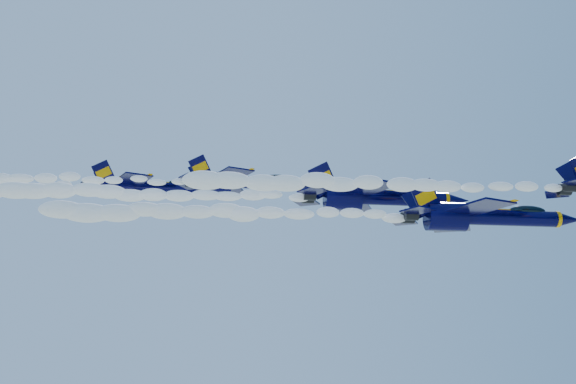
{
  "coord_description": "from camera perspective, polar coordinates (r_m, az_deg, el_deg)",
  "views": [
    {
      "loc": [
        -22.02,
        -76.65,
        133.08
      ],
      "look_at": [
        -11.38,
        5.59,
        154.55
      ],
      "focal_mm": 50.0,
      "sensor_mm": 36.0,
      "label": 1
    }
  ],
  "objects": [
    {
      "name": "jet_second",
      "position": [
        81.85,
        13.62,
        -1.71
      ],
      "size": [
        18.54,
        15.21,
        6.89
      ],
      "color": "black"
    },
    {
      "name": "jet_third",
      "position": [
        87.02,
        6.28,
        -0.36
      ],
      "size": [
        18.45,
        15.14,
        6.86
      ],
      "color": "black"
    },
    {
      "name": "jet_fourth",
      "position": [
        92.66,
        -3.2,
        0.71
      ],
      "size": [
        15.41,
        12.64,
        5.73
      ],
      "color": "black"
    },
    {
      "name": "smoke_trail_jet_second",
      "position": [
        76.53,
        -4.21,
        -1.5
      ],
      "size": [
        34.34,
        1.92,
        1.73
      ],
      "primitive_type": "ellipsoid",
      "color": "white"
    },
    {
      "name": "smoke_trail_jet_third",
      "position": [
        84.69,
        -10.43,
        -0.08
      ],
      "size": [
        34.34,
        1.91,
        1.72
      ],
      "primitive_type": "ellipsoid",
      "color": "white"
    },
    {
      "name": "smoke_trail_jet_fourth",
      "position": [
        93.98,
        -17.8,
        0.95
      ],
      "size": [
        34.34,
        1.59,
        1.43
      ],
      "primitive_type": "ellipsoid",
      "color": "white"
    },
    {
      "name": "smoke_trail_jet_lead",
      "position": [
        71.38,
        6.49,
        0.59
      ],
      "size": [
        34.34,
        1.73,
        1.56
      ],
      "primitive_type": "ellipsoid",
      "color": "white"
    },
    {
      "name": "jet_fifth",
      "position": [
        102.13,
        -9.97,
        0.35
      ],
      "size": [
        16.54,
        13.57,
        6.15
      ],
      "color": "black"
    }
  ]
}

